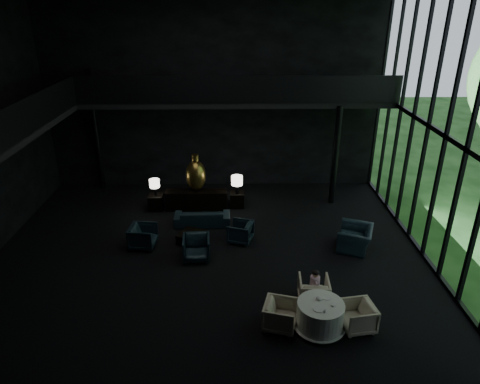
{
  "coord_description": "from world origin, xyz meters",
  "views": [
    {
      "loc": [
        0.81,
        -11.82,
        7.57
      ],
      "look_at": [
        1.0,
        0.5,
        2.05
      ],
      "focal_mm": 32.0,
      "sensor_mm": 36.0,
      "label": 1
    }
  ],
  "objects_px": {
    "side_table_right": "(237,200)",
    "window_armchair": "(356,233)",
    "table_lamp_right": "(237,181)",
    "dining_chair_north": "(314,289)",
    "dining_chair_west": "(280,313)",
    "coffee_table": "(192,238)",
    "lounge_armchair_south": "(196,246)",
    "child": "(315,280)",
    "bronze_urn": "(196,175)",
    "sofa": "(202,215)",
    "side_table_left": "(156,202)",
    "lounge_armchair_west": "(143,234)",
    "console": "(197,200)",
    "table_lamp_left": "(155,184)",
    "dining_table": "(320,317)",
    "dining_chair_east": "(358,315)",
    "lounge_armchair_east": "(240,231)"
  },
  "relations": [
    {
      "from": "side_table_right",
      "to": "window_armchair",
      "type": "height_order",
      "value": "window_armchair"
    },
    {
      "from": "table_lamp_right",
      "to": "dining_chair_north",
      "type": "bearing_deg",
      "value": -71.04
    },
    {
      "from": "dining_chair_west",
      "to": "coffee_table",
      "type": "bearing_deg",
      "value": 46.94
    },
    {
      "from": "side_table_right",
      "to": "dining_chair_north",
      "type": "relative_size",
      "value": 0.69
    },
    {
      "from": "lounge_armchair_south",
      "to": "child",
      "type": "height_order",
      "value": "child"
    },
    {
      "from": "window_armchair",
      "to": "dining_chair_west",
      "type": "xyz_separation_m",
      "value": [
        -2.85,
        -3.72,
        -0.17
      ]
    },
    {
      "from": "bronze_urn",
      "to": "dining_chair_west",
      "type": "relative_size",
      "value": 1.74
    },
    {
      "from": "bronze_urn",
      "to": "sofa",
      "type": "distance_m",
      "value": 1.79
    },
    {
      "from": "side_table_left",
      "to": "lounge_armchair_west",
      "type": "height_order",
      "value": "lounge_armchair_west"
    },
    {
      "from": "side_table_right",
      "to": "coffee_table",
      "type": "height_order",
      "value": "side_table_right"
    },
    {
      "from": "bronze_urn",
      "to": "side_table_left",
      "type": "relative_size",
      "value": 2.39
    },
    {
      "from": "side_table_left",
      "to": "dining_chair_north",
      "type": "height_order",
      "value": "dining_chair_north"
    },
    {
      "from": "console",
      "to": "table_lamp_left",
      "type": "relative_size",
      "value": 3.63
    },
    {
      "from": "side_table_left",
      "to": "sofa",
      "type": "xyz_separation_m",
      "value": [
        1.91,
        -1.28,
        0.08
      ]
    },
    {
      "from": "coffee_table",
      "to": "console",
      "type": "bearing_deg",
      "value": 90.61
    },
    {
      "from": "child",
      "to": "dining_chair_west",
      "type": "bearing_deg",
      "value": 43.72
    },
    {
      "from": "side_table_right",
      "to": "sofa",
      "type": "height_order",
      "value": "sofa"
    },
    {
      "from": "side_table_left",
      "to": "table_lamp_right",
      "type": "relative_size",
      "value": 0.82
    },
    {
      "from": "sofa",
      "to": "dining_table",
      "type": "bearing_deg",
      "value": 119.36
    },
    {
      "from": "bronze_urn",
      "to": "lounge_armchair_south",
      "type": "xyz_separation_m",
      "value": [
        0.27,
        -3.76,
        -0.91
      ]
    },
    {
      "from": "bronze_urn",
      "to": "dining_table",
      "type": "bearing_deg",
      "value": -62.68
    },
    {
      "from": "sofa",
      "to": "window_armchair",
      "type": "xyz_separation_m",
      "value": [
        5.17,
        -1.78,
        0.2
      ]
    },
    {
      "from": "table_lamp_left",
      "to": "sofa",
      "type": "height_order",
      "value": "table_lamp_left"
    },
    {
      "from": "table_lamp_right",
      "to": "sofa",
      "type": "bearing_deg",
      "value": -132.97
    },
    {
      "from": "lounge_armchair_south",
      "to": "dining_chair_east",
      "type": "relative_size",
      "value": 1.18
    },
    {
      "from": "dining_chair_east",
      "to": "window_armchair",
      "type": "bearing_deg",
      "value": 157.25
    },
    {
      "from": "dining_chair_north",
      "to": "child",
      "type": "xyz_separation_m",
      "value": [
        0.02,
        0.01,
        0.29
      ]
    },
    {
      "from": "bronze_urn",
      "to": "sofa",
      "type": "relative_size",
      "value": 0.74
    },
    {
      "from": "lounge_armchair_south",
      "to": "dining_chair_east",
      "type": "bearing_deg",
      "value": -40.6
    },
    {
      "from": "lounge_armchair_east",
      "to": "dining_chair_west",
      "type": "xyz_separation_m",
      "value": [
        0.94,
        -4.27,
        0.02
      ]
    },
    {
      "from": "side_table_right",
      "to": "dining_table",
      "type": "distance_m",
      "value": 7.32
    },
    {
      "from": "table_lamp_right",
      "to": "console",
      "type": "bearing_deg",
      "value": -177.07
    },
    {
      "from": "window_armchair",
      "to": "dining_chair_west",
      "type": "distance_m",
      "value": 4.69
    },
    {
      "from": "side_table_right",
      "to": "lounge_armchair_east",
      "type": "bearing_deg",
      "value": -88.19
    },
    {
      "from": "dining_chair_north",
      "to": "sofa",
      "type": "bearing_deg",
      "value": -50.2
    },
    {
      "from": "sofa",
      "to": "child",
      "type": "distance_m",
      "value": 5.63
    },
    {
      "from": "dining_chair_north",
      "to": "console",
      "type": "bearing_deg",
      "value": -54.58
    },
    {
      "from": "sofa",
      "to": "child",
      "type": "height_order",
      "value": "child"
    },
    {
      "from": "table_lamp_right",
      "to": "dining_chair_east",
      "type": "height_order",
      "value": "table_lamp_right"
    },
    {
      "from": "bronze_urn",
      "to": "dining_chair_north",
      "type": "distance_m",
      "value": 7.06
    },
    {
      "from": "coffee_table",
      "to": "lounge_armchair_south",
      "type": "bearing_deg",
      "value": -76.45
    },
    {
      "from": "side_table_left",
      "to": "table_lamp_right",
      "type": "xyz_separation_m",
      "value": [
        3.2,
        0.1,
        0.83
      ]
    },
    {
      "from": "side_table_left",
      "to": "window_armchair",
      "type": "distance_m",
      "value": 7.72
    },
    {
      "from": "dining_chair_north",
      "to": "child",
      "type": "distance_m",
      "value": 0.29
    },
    {
      "from": "table_lamp_right",
      "to": "coffee_table",
      "type": "xyz_separation_m",
      "value": [
        -1.57,
        -2.67,
        -0.96
      ]
    },
    {
      "from": "console",
      "to": "window_armchair",
      "type": "bearing_deg",
      "value": -29.37
    },
    {
      "from": "lounge_armchair_east",
      "to": "lounge_armchair_south",
      "type": "bearing_deg",
      "value": -34.56
    },
    {
      "from": "child",
      "to": "dining_table",
      "type": "bearing_deg",
      "value": 88.14
    },
    {
      "from": "table_lamp_right",
      "to": "lounge_armchair_west",
      "type": "xyz_separation_m",
      "value": [
        -3.16,
        -2.93,
        -0.67
      ]
    },
    {
      "from": "bronze_urn",
      "to": "table_lamp_left",
      "type": "relative_size",
      "value": 2.2
    }
  ]
}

